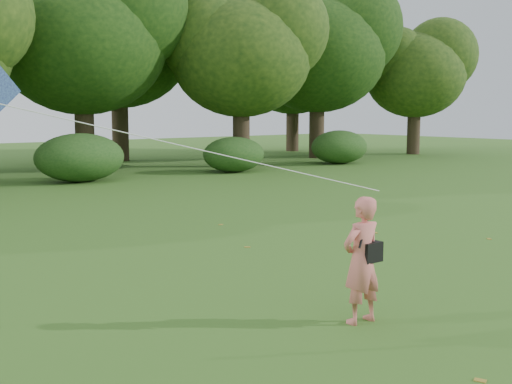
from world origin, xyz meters
TOP-DOWN VIEW (x-y plane):
  - ground at (0.00, 0.00)m, footprint 100.00×100.00m
  - man_kite_flyer at (-0.89, -0.17)m, footprint 0.61×0.41m
  - crossbody_bag at (-0.78, -0.20)m, footprint 0.43×0.20m
  - fallen_leaves at (0.77, 2.95)m, footprint 10.96×13.67m

SIDE VIEW (x-z plane):
  - ground at x=0.00m, z-range 0.00..0.00m
  - fallen_leaves at x=0.77m, z-range 0.00..0.01m
  - man_kite_flyer at x=-0.89m, z-range 0.00..1.66m
  - crossbody_bag at x=-0.78m, z-range 0.60..1.28m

